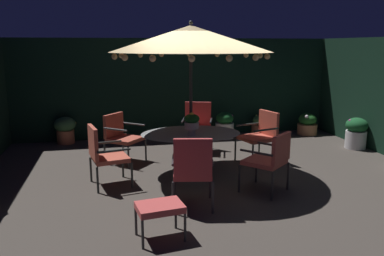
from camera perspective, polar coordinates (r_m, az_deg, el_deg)
The scene contains 17 objects.
ground_plane at distance 6.89m, azimuth 2.54°, elevation -7.27°, with size 8.51×7.08×0.02m, color #413A34.
hedge_backdrop_rear at distance 9.87m, azimuth -2.37°, elevation 5.96°, with size 8.51×0.30×2.44m, color black.
patio_dining_table at distance 6.90m, azimuth -0.16°, elevation -1.62°, with size 1.78×1.35×0.75m.
patio_umbrella at distance 6.71m, azimuth -0.17°, elevation 12.96°, with size 2.77×2.77×2.68m.
centerpiece_planter at distance 6.66m, azimuth -0.05°, elevation 0.95°, with size 0.27×0.27×0.39m.
patio_chair_north at distance 7.74m, azimuth 10.12°, elevation -0.71°, with size 0.76×0.75×1.00m.
patio_chair_northeast at distance 8.43m, azimuth 0.81°, elevation 0.67°, with size 0.78×0.78×1.05m.
patio_chair_east at distance 7.74m, azimuth -10.41°, elevation -0.90°, with size 0.84×0.84×0.95m.
patio_chair_southeast at distance 6.46m, azimuth -12.89°, elevation -3.48°, with size 0.70×0.72×1.01m.
patio_chair_south at distance 5.41m, azimuth 0.10°, elevation -5.83°, with size 0.67×0.69×1.06m.
patio_chair_southwest at distance 6.14m, azimuth 11.44°, elevation -4.26°, with size 0.84×0.83×0.96m.
ottoman_footrest at distance 4.70m, azimuth -4.76°, elevation -11.72°, with size 0.59×0.46×0.44m.
potted_plant_back_left at distance 10.15m, azimuth 9.98°, elevation 0.43°, with size 0.44×0.44×0.53m.
potted_plant_left_far at distance 10.47m, azimuth 16.59°, elevation 0.53°, with size 0.50×0.50×0.55m.
potted_plant_front_corner at distance 9.41m, azimuth 22.99°, elevation -0.60°, with size 0.48×0.48×0.70m.
potted_plant_right_near at distance 9.56m, azimuth -18.14°, elevation -0.13°, with size 0.50×0.50×0.63m.
potted_plant_back_center at distance 9.65m, azimuth 4.81°, elevation 0.41°, with size 0.45×0.45×0.65m.
Camera 1 is at (-1.65, -6.28, 2.27)m, focal length 36.29 mm.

